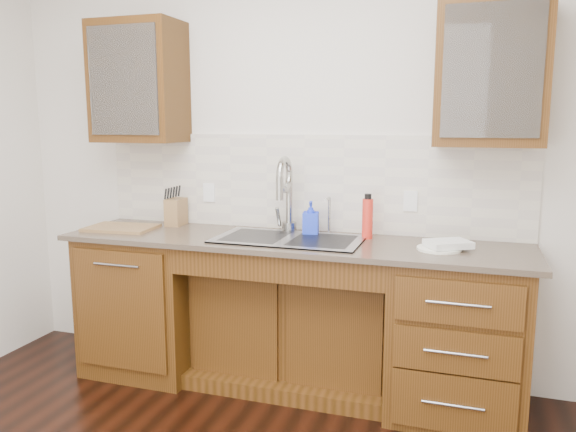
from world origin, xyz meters
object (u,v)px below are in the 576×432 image
(water_bottle, at_px, (367,219))
(plate, at_px, (439,249))
(cutting_board, at_px, (121,228))
(soap_bottle, at_px, (311,218))
(knife_block, at_px, (176,212))

(water_bottle, relative_size, plate, 1.00)
(cutting_board, bearing_deg, water_bottle, 7.28)
(water_bottle, height_order, plate, water_bottle)
(soap_bottle, xyz_separation_m, knife_block, (-0.93, 0.04, -0.01))
(plate, height_order, knife_block, knife_block)
(soap_bottle, height_order, cutting_board, soap_bottle)
(soap_bottle, relative_size, knife_block, 1.16)
(soap_bottle, distance_m, plate, 0.78)
(knife_block, bearing_deg, cutting_board, -139.73)
(soap_bottle, relative_size, plate, 0.88)
(plate, relative_size, knife_block, 1.32)
(plate, distance_m, knife_block, 1.70)
(knife_block, relative_size, cutting_board, 0.42)
(plate, xyz_separation_m, cutting_board, (-1.94, -0.02, 0.00))
(plate, bearing_deg, cutting_board, -179.44)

